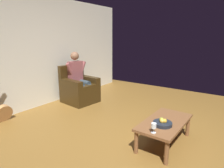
# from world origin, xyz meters

# --- Properties ---
(ground_plane) EXTENTS (7.19, 7.19, 0.00)m
(ground_plane) POSITION_xyz_m (0.00, 0.00, 0.00)
(ground_plane) COLOR brown
(wall_back) EXTENTS (6.39, 0.06, 2.60)m
(wall_back) POSITION_xyz_m (0.00, -2.96, 1.30)
(wall_back) COLOR silver
(wall_back) RESTS_ON ground
(armchair) EXTENTS (0.82, 0.85, 0.95)m
(armchair) POSITION_xyz_m (-0.89, -2.36, 0.33)
(armchair) COLOR #32220D
(armchair) RESTS_ON ground
(person_seated) EXTENTS (0.62, 0.58, 1.29)m
(person_seated) POSITION_xyz_m (-0.89, -2.37, 0.69)
(person_seated) COLOR brown
(person_seated) RESTS_ON ground
(coffee_table) EXTENTS (1.08, 0.58, 0.39)m
(coffee_table) POSITION_xyz_m (-0.15, 0.20, 0.33)
(coffee_table) COLOR brown
(coffee_table) RESTS_ON ground
(guitar) EXTENTS (0.34, 0.29, 0.96)m
(guitar) POSITION_xyz_m (0.87, -2.76, 0.21)
(guitar) COLOR #AF7B48
(guitar) RESTS_ON ground
(wine_glass_near) EXTENTS (0.07, 0.07, 0.14)m
(wine_glass_near) POSITION_xyz_m (0.30, 0.20, 0.48)
(wine_glass_near) COLOR silver
(wine_glass_near) RESTS_ON coffee_table
(fruit_bowl) EXTENTS (0.28, 0.28, 0.11)m
(fruit_bowl) POSITION_xyz_m (0.01, 0.22, 0.42)
(fruit_bowl) COLOR #1D232C
(fruit_bowl) RESTS_ON coffee_table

